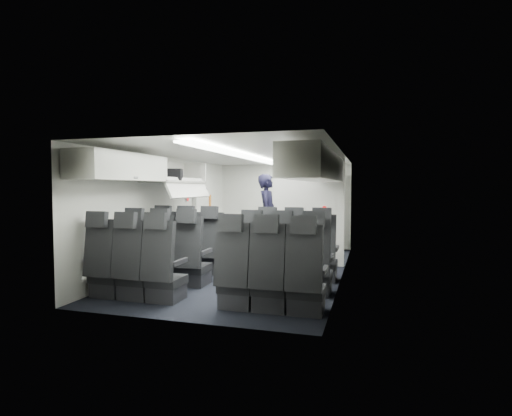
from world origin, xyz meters
The scene contains 14 objects.
cabin_shell centered at (0.00, 0.00, 1.12)m, with size 3.41×6.01×2.16m.
seat_row_front centered at (0.00, -0.53, 0.40)m, with size 3.33×0.56×1.24m.
seat_row_mid centered at (0.00, -1.43, 0.40)m, with size 3.33×0.56×1.24m.
seat_row_rear centered at (0.00, -2.33, 0.40)m, with size 3.33×0.56×1.24m.
overhead_bin_left_rear centered at (-1.40, -2.00, 1.86)m, with size 0.53×1.80×0.40m.
overhead_bin_left_front_open centered at (-1.44, -0.25, 1.74)m, with size 0.64×1.70×0.72m.
overhead_bin_right_rear centered at (1.40, -2.00, 1.86)m, with size 0.53×1.80×0.40m.
overhead_bin_right_front centered at (1.40, -0.25, 1.86)m, with size 0.53×1.70×0.40m.
bulkhead_partition centered at (0.98, 0.80, 1.08)m, with size 1.40×0.15×2.13m.
galley_unit centered at (0.95, 2.72, 0.95)m, with size 0.85×0.52×1.90m.
boarding_door centered at (-1.64, 1.55, 0.95)m, with size 0.12×1.27×1.86m.
flight_attendant centered at (-0.08, 1.64, 0.93)m, with size 0.68×0.44×1.86m, color black.
carry_on_bag centered at (-1.38, -0.45, 1.79)m, with size 0.37×0.26×0.22m, color black.
papers centered at (0.11, 1.59, 1.04)m, with size 0.18×0.02×0.13m, color white.
Camera 1 is at (2.17, -7.13, 1.56)m, focal length 28.00 mm.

